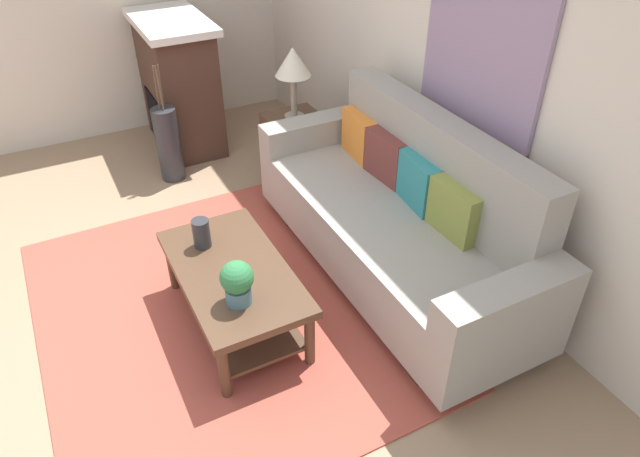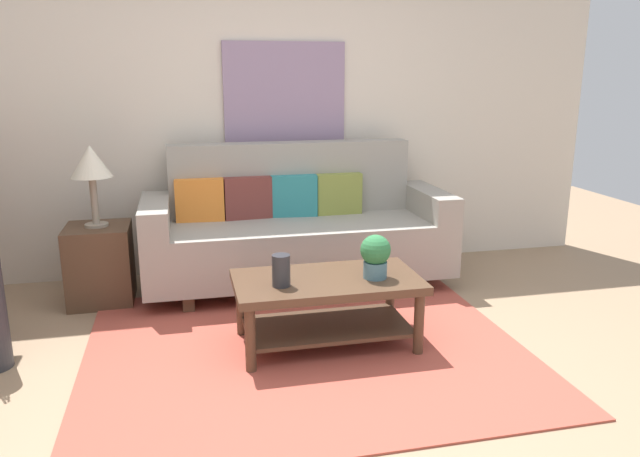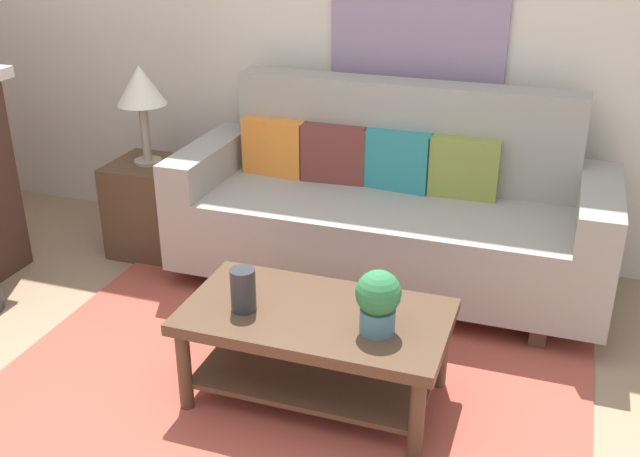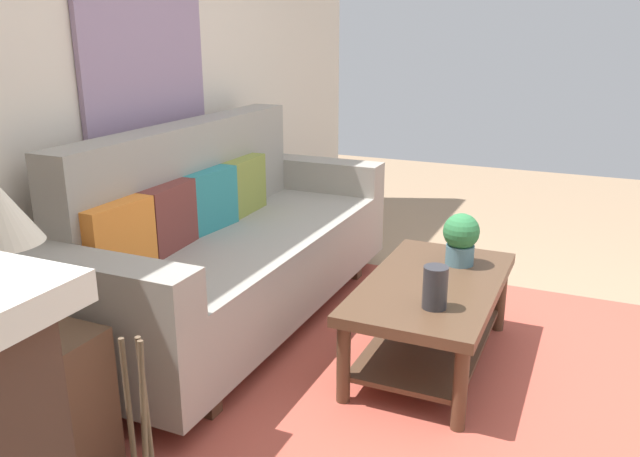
# 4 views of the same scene
# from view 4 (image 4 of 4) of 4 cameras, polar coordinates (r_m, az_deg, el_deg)

# --- Properties ---
(ground_plane) EXTENTS (9.75, 9.75, 0.00)m
(ground_plane) POSITION_cam_4_polar(r_m,az_deg,el_deg) (3.06, 18.93, -14.39)
(ground_plane) COLOR #9E7F60
(wall_back) EXTENTS (5.75, 0.10, 2.70)m
(wall_back) POSITION_cam_4_polar(r_m,az_deg,el_deg) (3.51, -17.81, 13.11)
(wall_back) COLOR beige
(wall_back) RESTS_ON ground_plane
(area_rug) EXTENTS (2.57, 2.18, 0.01)m
(area_rug) POSITION_cam_4_polar(r_m,az_deg,el_deg) (3.12, 9.57, -12.86)
(area_rug) COLOR #B24C3D
(area_rug) RESTS_ON ground_plane
(couch) EXTENTS (2.29, 0.84, 1.08)m
(couch) POSITION_cam_4_polar(r_m,az_deg,el_deg) (3.51, -7.92, -1.62)
(couch) COLOR gray
(couch) RESTS_ON ground_plane
(throw_pillow_orange) EXTENTS (0.37, 0.15, 0.32)m
(throw_pillow_orange) POSITION_cam_4_polar(r_m,az_deg,el_deg) (2.96, -17.49, -0.84)
(throw_pillow_orange) COLOR orange
(throw_pillow_orange) RESTS_ON couch
(throw_pillow_maroon) EXTENTS (0.37, 0.15, 0.32)m
(throw_pillow_maroon) POSITION_cam_4_polar(r_m,az_deg,el_deg) (3.22, -13.34, 0.98)
(throw_pillow_maroon) COLOR brown
(throw_pillow_maroon) RESTS_ON couch
(throw_pillow_teal) EXTENTS (0.37, 0.16, 0.32)m
(throw_pillow_teal) POSITION_cam_4_polar(r_m,az_deg,el_deg) (3.50, -9.83, 2.52)
(throw_pillow_teal) COLOR teal
(throw_pillow_teal) RESTS_ON couch
(throw_pillow_olive) EXTENTS (0.36, 0.13, 0.32)m
(throw_pillow_olive) POSITION_cam_4_polar(r_m,az_deg,el_deg) (3.79, -6.85, 3.82)
(throw_pillow_olive) COLOR olive
(throw_pillow_olive) RESTS_ON couch
(coffee_table) EXTENTS (1.10, 0.60, 0.43)m
(coffee_table) POSITION_cam_4_polar(r_m,az_deg,el_deg) (3.11, 9.84, -6.59)
(coffee_table) COLOR #513826
(coffee_table) RESTS_ON ground_plane
(tabletop_vase) EXTENTS (0.10, 0.10, 0.18)m
(tabletop_vase) POSITION_cam_4_polar(r_m,az_deg,el_deg) (2.75, 10.15, -5.15)
(tabletop_vase) COLOR #2D2D33
(tabletop_vase) RESTS_ON coffee_table
(potted_plant_tabletop) EXTENTS (0.18, 0.18, 0.26)m
(potted_plant_tabletop) POSITION_cam_4_polar(r_m,az_deg,el_deg) (3.26, 12.36, -0.76)
(potted_plant_tabletop) COLOR slate
(potted_plant_tabletop) RESTS_ON coffee_table
(side_table) EXTENTS (0.44, 0.44, 0.56)m
(side_table) POSITION_cam_4_polar(r_m,az_deg,el_deg) (2.55, -24.53, -14.72)
(side_table) COLOR #513826
(side_table) RESTS_ON ground_plane
(floor_vase_branch_a) EXTENTS (0.03, 0.02, 0.36)m
(floor_vase_branch_a) POSITION_cam_4_polar(r_m,az_deg,el_deg) (1.41, -15.10, -15.60)
(floor_vase_branch_a) COLOR brown
(floor_vase_branch_a) RESTS_ON floor_vase
(floor_vase_branch_b) EXTENTS (0.02, 0.02, 0.36)m
(floor_vase_branch_b) POSITION_cam_4_polar(r_m,az_deg,el_deg) (1.40, -16.46, -15.97)
(floor_vase_branch_b) COLOR brown
(floor_vase_branch_b) RESTS_ON floor_vase
(floor_vase_branch_c) EXTENTS (0.03, 0.01, 0.36)m
(floor_vase_branch_c) POSITION_cam_4_polar(r_m,az_deg,el_deg) (1.38, -15.30, -16.38)
(floor_vase_branch_c) COLOR brown
(floor_vase_branch_c) RESTS_ON floor_vase
(framed_painting) EXTENTS (0.98, 0.03, 0.83)m
(framed_painting) POSITION_cam_4_polar(r_m,az_deg,el_deg) (3.59, -15.18, 14.73)
(framed_painting) COLOR gray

